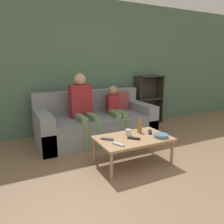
# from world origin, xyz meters

# --- Properties ---
(ground_plane) EXTENTS (22.00, 22.00, 0.00)m
(ground_plane) POSITION_xyz_m (0.00, 0.00, 0.00)
(ground_plane) COLOR #84664C
(wall_back) EXTENTS (12.00, 0.06, 2.60)m
(wall_back) POSITION_xyz_m (0.00, 2.75, 1.30)
(wall_back) COLOR #4C6B56
(wall_back) RESTS_ON ground_plane
(couch) EXTENTS (2.09, 0.98, 0.87)m
(couch) POSITION_xyz_m (-0.01, 2.14, 0.29)
(couch) COLOR gray
(couch) RESTS_ON ground_plane
(bookshelf) EXTENTS (0.64, 0.28, 1.10)m
(bookshelf) POSITION_xyz_m (1.45, 2.60, 0.41)
(bookshelf) COLOR #332D28
(bookshelf) RESTS_ON ground_plane
(coffee_table) EXTENTS (1.02, 0.63, 0.38)m
(coffee_table) POSITION_xyz_m (0.06, 0.95, 0.35)
(coffee_table) COLOR #A87F56
(coffee_table) RESTS_ON ground_plane
(person_adult) EXTENTS (0.38, 0.67, 1.21)m
(person_adult) POSITION_xyz_m (-0.29, 2.05, 0.70)
(person_adult) COLOR #66845B
(person_adult) RESTS_ON ground_plane
(person_child) EXTENTS (0.28, 0.68, 0.96)m
(person_child) POSITION_xyz_m (0.33, 1.98, 0.55)
(person_child) COLOR #66845B
(person_child) RESTS_ON ground_plane
(cup_near) EXTENTS (0.08, 0.08, 0.09)m
(cup_near) POSITION_xyz_m (0.05, 1.05, 0.42)
(cup_near) COLOR silver
(cup_near) RESTS_ON coffee_table
(tv_remote_0) EXTENTS (0.13, 0.17, 0.02)m
(tv_remote_0) POSITION_xyz_m (0.39, 1.01, 0.39)
(tv_remote_0) COLOR black
(tv_remote_0) RESTS_ON coffee_table
(tv_remote_1) EXTENTS (0.15, 0.15, 0.02)m
(tv_remote_1) POSITION_xyz_m (-0.30, 1.02, 0.39)
(tv_remote_1) COLOR #47474C
(tv_remote_1) RESTS_ON coffee_table
(tv_remote_2) EXTENTS (0.15, 0.16, 0.02)m
(tv_remote_2) POSITION_xyz_m (0.03, 0.89, 0.39)
(tv_remote_2) COLOR black
(tv_remote_2) RESTS_ON coffee_table
(tv_remote_3) EXTENTS (0.11, 0.18, 0.02)m
(tv_remote_3) POSITION_xyz_m (-0.26, 0.78, 0.39)
(tv_remote_3) COLOR #B7B7BC
(tv_remote_3) RESTS_ON coffee_table
(snack_bowl) EXTENTS (0.19, 0.19, 0.05)m
(snack_bowl) POSITION_xyz_m (0.41, 0.78, 0.40)
(snack_bowl) COLOR teal
(snack_bowl) RESTS_ON coffee_table
(bottle) EXTENTS (0.07, 0.07, 0.20)m
(bottle) POSITION_xyz_m (0.26, 1.09, 0.47)
(bottle) COLOR olive
(bottle) RESTS_ON coffee_table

